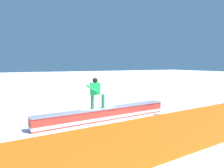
{
  "coord_description": "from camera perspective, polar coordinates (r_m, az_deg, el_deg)",
  "views": [
    {
      "loc": [
        4.25,
        8.74,
        2.52
      ],
      "look_at": [
        0.19,
        1.02,
        1.71
      ],
      "focal_mm": 35.35,
      "sensor_mm": 36.0,
      "label": 1
    }
  ],
  "objects": [
    {
      "name": "safety_fence",
      "position": [
        6.28,
        17.05,
        -12.42
      ],
      "size": [
        10.14,
        1.1,
        1.27
      ],
      "primitive_type": "cube",
      "rotation": [
        0.0,
        0.0,
        0.1
      ],
      "color": "#F55C10",
      "rests_on": "ground_plane"
    },
    {
      "name": "grind_box",
      "position": [
        9.98,
        -1.79,
        -7.85
      ],
      "size": [
        6.56,
        1.19,
        0.55
      ],
      "color": "red",
      "rests_on": "ground_plane"
    },
    {
      "name": "ground_plane",
      "position": [
        10.04,
        -1.78,
        -9.25
      ],
      "size": [
        120.0,
        120.0,
        0.0
      ],
      "primitive_type": "plane",
      "color": "white"
    },
    {
      "name": "snowboarder",
      "position": [
        9.58,
        -4.2,
        -2.13
      ],
      "size": [
        1.58,
        0.47,
        1.37
      ],
      "color": "silver",
      "rests_on": "grind_box"
    }
  ]
}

